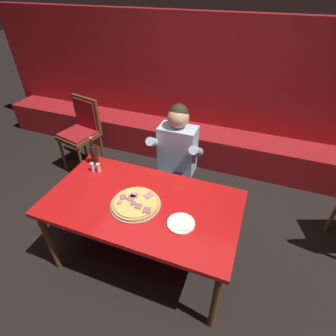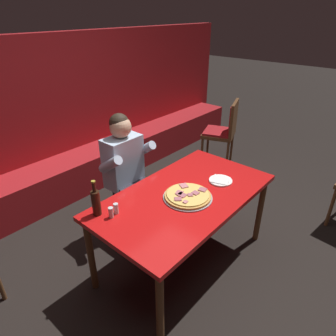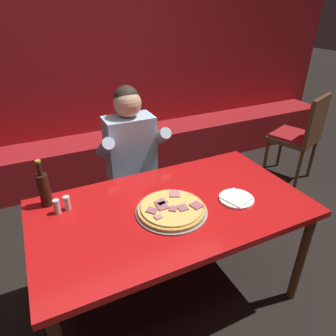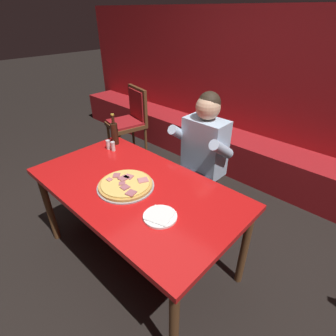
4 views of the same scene
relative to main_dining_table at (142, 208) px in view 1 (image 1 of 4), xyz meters
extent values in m
plane|color=black|center=(0.00, 0.00, -0.68)|extent=(24.00, 24.00, 0.00)
cube|color=#A3191E|center=(0.00, 2.18, 0.27)|extent=(6.80, 0.16, 1.90)
cube|color=#A3191E|center=(0.00, 1.86, -0.45)|extent=(6.46, 0.48, 0.46)
cylinder|color=brown|center=(-0.74, -0.38, -0.33)|extent=(0.06, 0.06, 0.71)
cylinder|color=brown|center=(0.74, -0.38, -0.33)|extent=(0.06, 0.06, 0.71)
cylinder|color=brown|center=(-0.74, 0.38, -0.33)|extent=(0.06, 0.06, 0.71)
cylinder|color=brown|center=(0.74, 0.38, -0.33)|extent=(0.06, 0.06, 0.71)
cube|color=red|center=(0.00, 0.00, 0.05)|extent=(1.60, 0.88, 0.04)
cylinder|color=#9E9EA3|center=(-0.03, -0.05, 0.08)|extent=(0.41, 0.41, 0.01)
cylinder|color=#C69347|center=(-0.03, -0.05, 0.09)|extent=(0.38, 0.38, 0.02)
cylinder|color=#E5BC5B|center=(-0.03, -0.05, 0.10)|extent=(0.35, 0.35, 0.01)
cube|color=#A85B66|center=(-0.03, -0.08, 0.11)|extent=(0.06, 0.06, 0.01)
cube|color=#A85B66|center=(-0.08, -0.03, 0.11)|extent=(0.06, 0.07, 0.01)
cube|color=#A85B66|center=(0.02, -0.09, 0.11)|extent=(0.05, 0.06, 0.01)
cube|color=#A85B66|center=(-0.15, -0.04, 0.11)|extent=(0.07, 0.08, 0.01)
cube|color=#B76670|center=(-0.07, 0.01, 0.11)|extent=(0.07, 0.07, 0.01)
cube|color=#C6757A|center=(0.04, 0.05, 0.11)|extent=(0.09, 0.09, 0.01)
cube|color=#C6757A|center=(-0.14, -0.11, 0.11)|extent=(0.04, 0.04, 0.01)
cube|color=#A85B66|center=(0.10, -0.11, 0.11)|extent=(0.07, 0.07, 0.01)
cylinder|color=white|center=(0.38, -0.11, 0.08)|extent=(0.21, 0.21, 0.01)
cube|color=white|center=(0.38, -0.11, 0.09)|extent=(0.19, 0.19, 0.01)
cylinder|color=black|center=(-0.66, 0.33, 0.17)|extent=(0.07, 0.07, 0.20)
cylinder|color=black|center=(-0.66, 0.33, 0.31)|extent=(0.03, 0.03, 0.08)
cylinder|color=#B29933|center=(-0.66, 0.33, 0.36)|extent=(0.03, 0.03, 0.01)
cylinder|color=silver|center=(-0.61, 0.22, 0.11)|extent=(0.04, 0.04, 0.07)
cylinder|color=#B23323|center=(-0.61, 0.22, 0.09)|extent=(0.03, 0.03, 0.04)
cylinder|color=silver|center=(-0.61, 0.22, 0.15)|extent=(0.04, 0.04, 0.01)
cylinder|color=silver|center=(-0.55, 0.23, 0.11)|extent=(0.04, 0.04, 0.07)
cylinder|color=#516B33|center=(-0.55, 0.23, 0.09)|extent=(0.03, 0.03, 0.04)
cylinder|color=silver|center=(-0.55, 0.23, 0.15)|extent=(0.04, 0.04, 0.01)
ellipsoid|color=black|center=(-0.07, 0.51, -0.64)|extent=(0.11, 0.24, 0.09)
ellipsoid|color=black|center=(0.13, 0.51, -0.64)|extent=(0.11, 0.24, 0.09)
cylinder|color=#282833|center=(-0.07, 0.51, -0.45)|extent=(0.11, 0.11, 0.43)
cylinder|color=#282833|center=(0.13, 0.51, -0.45)|extent=(0.11, 0.11, 0.43)
cube|color=#282833|center=(0.03, 0.61, -0.17)|extent=(0.34, 0.40, 0.12)
cube|color=silver|center=(0.03, 0.81, 0.10)|extent=(0.38, 0.22, 0.52)
cylinder|color=silver|center=(-0.19, 0.73, 0.18)|extent=(0.09, 0.30, 0.25)
cylinder|color=silver|center=(0.25, 0.73, 0.18)|extent=(0.09, 0.30, 0.25)
sphere|color=#D6A884|center=(0.03, 0.81, 0.46)|extent=(0.21, 0.21, 0.21)
sphere|color=#2D2319|center=(0.03, 0.83, 0.50)|extent=(0.19, 0.19, 0.19)
cylinder|color=brown|center=(1.69, 0.99, -0.45)|extent=(0.04, 0.04, 0.46)
cylinder|color=brown|center=(-1.68, 0.93, -0.44)|extent=(0.04, 0.04, 0.48)
cylinder|color=brown|center=(-1.31, 0.85, -0.44)|extent=(0.04, 0.04, 0.48)
cylinder|color=brown|center=(-1.60, 1.30, -0.44)|extent=(0.04, 0.04, 0.48)
cylinder|color=brown|center=(-1.23, 1.22, -0.44)|extent=(0.04, 0.04, 0.48)
cube|color=brown|center=(-1.46, 1.08, -0.18)|extent=(0.53, 0.53, 0.05)
cube|color=#A3191E|center=(-1.46, 1.08, -0.14)|extent=(0.49, 0.49, 0.03)
cube|color=brown|center=(-1.41, 1.27, 0.07)|extent=(0.44, 0.14, 0.45)
cube|color=#A3191E|center=(-1.42, 1.25, 0.07)|extent=(0.36, 0.10, 0.38)
camera|label=1|loc=(0.75, -1.38, 1.57)|focal=28.00mm
camera|label=2|loc=(-1.69, -1.28, 1.45)|focal=32.00mm
camera|label=3|loc=(-0.64, -1.28, 1.11)|focal=32.00mm
camera|label=4|loc=(1.24, -0.96, 1.16)|focal=28.00mm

